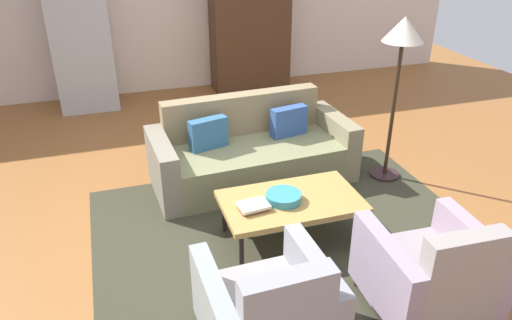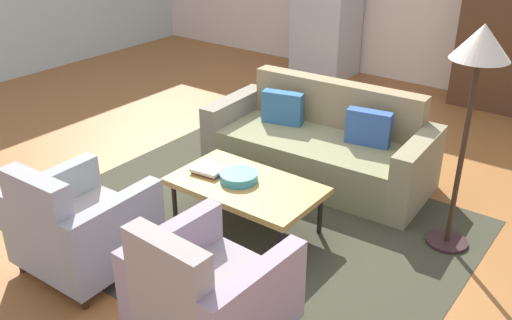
{
  "view_description": "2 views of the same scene",
  "coord_description": "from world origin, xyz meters",
  "px_view_note": "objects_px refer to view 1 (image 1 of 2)",
  "views": [
    {
      "loc": [
        -1.07,
        -3.74,
        2.64
      ],
      "look_at": [
        0.12,
        -0.04,
        0.64
      ],
      "focal_mm": 34.54,
      "sensor_mm": 36.0,
      "label": 1
    },
    {
      "loc": [
        2.73,
        -3.48,
        2.53
      ],
      "look_at": [
        0.33,
        -0.28,
        0.56
      ],
      "focal_mm": 39.38,
      "sensor_mm": 36.0,
      "label": 2
    }
  ],
  "objects_px": {
    "couch": "(250,153)",
    "coffee_table": "(291,203)",
    "floor_lamp": "(402,45)",
    "armchair_right": "(432,277)",
    "refrigerator": "(82,44)",
    "fruit_bowl": "(284,197)",
    "book_stack": "(253,206)",
    "cabinet": "(250,31)",
    "armchair_left": "(270,316)"
  },
  "relations": [
    {
      "from": "couch",
      "to": "coffee_table",
      "type": "relative_size",
      "value": 1.79
    },
    {
      "from": "couch",
      "to": "floor_lamp",
      "type": "distance_m",
      "value": 1.88
    },
    {
      "from": "armchair_right",
      "to": "floor_lamp",
      "type": "bearing_deg",
      "value": 69.68
    },
    {
      "from": "refrigerator",
      "to": "floor_lamp",
      "type": "height_order",
      "value": "refrigerator"
    },
    {
      "from": "couch",
      "to": "floor_lamp",
      "type": "relative_size",
      "value": 1.25
    },
    {
      "from": "coffee_table",
      "to": "fruit_bowl",
      "type": "bearing_deg",
      "value": 180.0
    },
    {
      "from": "armchair_right",
      "to": "coffee_table",
      "type": "bearing_deg",
      "value": 119.73
    },
    {
      "from": "coffee_table",
      "to": "fruit_bowl",
      "type": "distance_m",
      "value": 0.1
    },
    {
      "from": "book_stack",
      "to": "cabinet",
      "type": "height_order",
      "value": "cabinet"
    },
    {
      "from": "book_stack",
      "to": "cabinet",
      "type": "xyz_separation_m",
      "value": [
        1.24,
        4.13,
        0.47
      ]
    },
    {
      "from": "cabinet",
      "to": "refrigerator",
      "type": "distance_m",
      "value": 2.51
    },
    {
      "from": "coffee_table",
      "to": "cabinet",
      "type": "distance_m",
      "value": 4.22
    },
    {
      "from": "armchair_right",
      "to": "refrigerator",
      "type": "bearing_deg",
      "value": 115.92
    },
    {
      "from": "armchair_right",
      "to": "fruit_bowl",
      "type": "bearing_deg",
      "value": 122.39
    },
    {
      "from": "coffee_table",
      "to": "fruit_bowl",
      "type": "height_order",
      "value": "fruit_bowl"
    },
    {
      "from": "armchair_right",
      "to": "cabinet",
      "type": "height_order",
      "value": "cabinet"
    },
    {
      "from": "fruit_bowl",
      "to": "coffee_table",
      "type": "bearing_deg",
      "value": -0.0
    },
    {
      "from": "armchair_right",
      "to": "refrigerator",
      "type": "relative_size",
      "value": 0.48
    },
    {
      "from": "fruit_bowl",
      "to": "cabinet",
      "type": "distance_m",
      "value": 4.23
    },
    {
      "from": "armchair_left",
      "to": "couch",
      "type": "bearing_deg",
      "value": 74.15
    },
    {
      "from": "book_stack",
      "to": "refrigerator",
      "type": "relative_size",
      "value": 0.14
    },
    {
      "from": "armchair_left",
      "to": "book_stack",
      "type": "height_order",
      "value": "armchair_left"
    },
    {
      "from": "couch",
      "to": "book_stack",
      "type": "bearing_deg",
      "value": 71.07
    },
    {
      "from": "refrigerator",
      "to": "coffee_table",
      "type": "bearing_deg",
      "value": -67.87
    },
    {
      "from": "armchair_left",
      "to": "cabinet",
      "type": "relative_size",
      "value": 0.49
    },
    {
      "from": "armchair_right",
      "to": "fruit_bowl",
      "type": "height_order",
      "value": "armchair_right"
    },
    {
      "from": "floor_lamp",
      "to": "coffee_table",
      "type": "bearing_deg",
      "value": -151.92
    },
    {
      "from": "couch",
      "to": "coffee_table",
      "type": "bearing_deg",
      "value": 87.2
    },
    {
      "from": "coffee_table",
      "to": "floor_lamp",
      "type": "distance_m",
      "value": 1.93
    },
    {
      "from": "book_stack",
      "to": "cabinet",
      "type": "distance_m",
      "value": 4.34
    },
    {
      "from": "couch",
      "to": "refrigerator",
      "type": "relative_size",
      "value": 1.16
    },
    {
      "from": "fruit_bowl",
      "to": "refrigerator",
      "type": "xyz_separation_m",
      "value": [
        -1.55,
        3.99,
        0.49
      ]
    },
    {
      "from": "fruit_bowl",
      "to": "refrigerator",
      "type": "distance_m",
      "value": 4.3
    },
    {
      "from": "couch",
      "to": "fruit_bowl",
      "type": "distance_m",
      "value": 1.2
    },
    {
      "from": "book_stack",
      "to": "floor_lamp",
      "type": "xyz_separation_m",
      "value": [
        1.76,
        0.8,
        1.02
      ]
    },
    {
      "from": "couch",
      "to": "refrigerator",
      "type": "distance_m",
      "value": 3.29
    },
    {
      "from": "book_stack",
      "to": "floor_lamp",
      "type": "height_order",
      "value": "floor_lamp"
    },
    {
      "from": "cabinet",
      "to": "floor_lamp",
      "type": "distance_m",
      "value": 3.42
    },
    {
      "from": "cabinet",
      "to": "refrigerator",
      "type": "height_order",
      "value": "refrigerator"
    },
    {
      "from": "couch",
      "to": "coffee_table",
      "type": "xyz_separation_m",
      "value": [
        0.0,
        -1.19,
        0.08
      ]
    },
    {
      "from": "book_stack",
      "to": "floor_lamp",
      "type": "distance_m",
      "value": 2.19
    },
    {
      "from": "coffee_table",
      "to": "floor_lamp",
      "type": "bearing_deg",
      "value": 28.08
    },
    {
      "from": "couch",
      "to": "floor_lamp",
      "type": "bearing_deg",
      "value": 159.91
    },
    {
      "from": "armchair_left",
      "to": "book_stack",
      "type": "distance_m",
      "value": 1.15
    },
    {
      "from": "book_stack",
      "to": "refrigerator",
      "type": "height_order",
      "value": "refrigerator"
    },
    {
      "from": "armchair_right",
      "to": "fruit_bowl",
      "type": "relative_size",
      "value": 2.88
    },
    {
      "from": "fruit_bowl",
      "to": "book_stack",
      "type": "height_order",
      "value": "fruit_bowl"
    },
    {
      "from": "coffee_table",
      "to": "book_stack",
      "type": "height_order",
      "value": "book_stack"
    },
    {
      "from": "couch",
      "to": "fruit_bowl",
      "type": "bearing_deg",
      "value": 83.82
    },
    {
      "from": "coffee_table",
      "to": "cabinet",
      "type": "relative_size",
      "value": 0.67
    }
  ]
}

